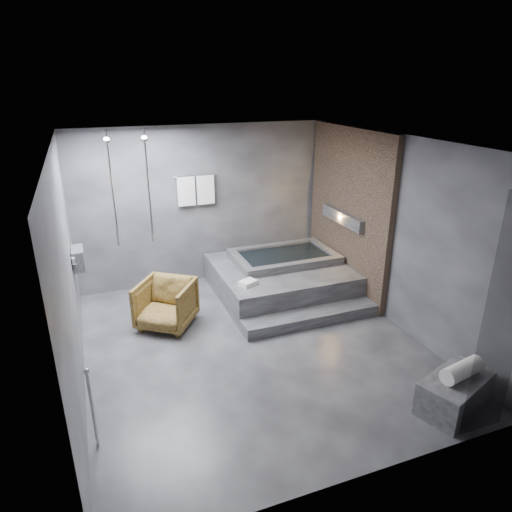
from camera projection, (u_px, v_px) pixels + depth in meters
name	position (u px, v px, depth m)	size (l,w,h in m)	color
room	(274.00, 220.00, 6.15)	(5.00, 5.04, 2.82)	#2B2B2D
tub_deck	(280.00, 278.00, 7.96)	(2.20, 2.00, 0.50)	#303032
tub_step	(311.00, 317.00, 6.99)	(2.20, 0.36, 0.18)	#303032
concrete_bench	(455.00, 393.00, 5.15)	(0.90, 0.49, 0.40)	#38383B
driftwood_chair	(166.00, 304.00, 6.83)	(0.76, 0.79, 0.72)	#402D10
rolled_towel	(462.00, 370.00, 5.04)	(0.19, 0.19, 0.54)	white
deck_towel	(248.00, 283.00, 7.12)	(0.26, 0.19, 0.07)	white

